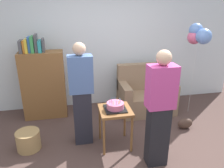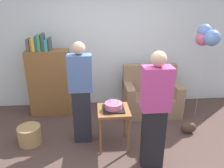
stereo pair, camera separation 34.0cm
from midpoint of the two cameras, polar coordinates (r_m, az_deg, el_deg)
ground_plane at (r=3.35m, az=1.36°, el=-19.41°), size 8.00×8.00×0.00m
wall_back at (r=4.65m, az=-4.05°, el=10.71°), size 6.00×0.10×2.70m
couch at (r=4.55m, az=6.62°, el=-2.92°), size 1.10×0.70×0.96m
bookshelf at (r=4.43m, az=-19.65°, el=0.18°), size 0.80×0.36×1.62m
side_table at (r=3.35m, az=-2.10°, el=-8.17°), size 0.48×0.48×0.64m
birthday_cake at (r=3.28m, az=-2.13°, el=-5.87°), size 0.32×0.32×0.17m
person_blowing_candles at (r=3.37m, az=-10.86°, el=-2.81°), size 0.36×0.22×1.63m
person_holding_cake at (r=2.88m, az=9.01°, el=-6.88°), size 0.36×0.22×1.63m
wicker_basket at (r=3.77m, az=-23.55°, el=-13.43°), size 0.36×0.36×0.30m
handbag at (r=4.15m, az=16.33°, el=-9.93°), size 0.28×0.14×0.20m
balloon_bunch at (r=4.34m, az=19.60°, el=12.01°), size 0.35×0.45×1.79m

